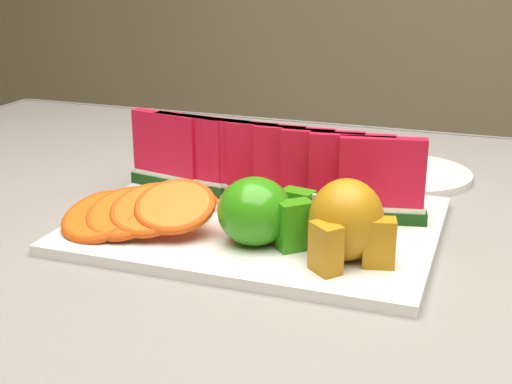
{
  "coord_description": "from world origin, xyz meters",
  "views": [
    {
      "loc": [
        0.2,
        -0.73,
        1.06
      ],
      "look_at": [
        -0.05,
        -0.03,
        0.81
      ],
      "focal_mm": 50.0,
      "sensor_mm": 36.0,
      "label": 1
    }
  ],
  "objects_px": {
    "fork": "(252,176)",
    "side_plate": "(406,174)",
    "pear_cluster": "(347,223)",
    "platter": "(258,225)",
    "apple_cluster": "(262,213)"
  },
  "relations": [
    {
      "from": "platter",
      "to": "side_plate",
      "type": "distance_m",
      "value": 0.28
    },
    {
      "from": "apple_cluster",
      "to": "pear_cluster",
      "type": "bearing_deg",
      "value": -7.62
    },
    {
      "from": "fork",
      "to": "side_plate",
      "type": "bearing_deg",
      "value": 18.97
    },
    {
      "from": "pear_cluster",
      "to": "apple_cluster",
      "type": "bearing_deg",
      "value": 172.38
    },
    {
      "from": "apple_cluster",
      "to": "pear_cluster",
      "type": "relative_size",
      "value": 1.07
    },
    {
      "from": "fork",
      "to": "pear_cluster",
      "type": "bearing_deg",
      "value": -52.87
    },
    {
      "from": "side_plate",
      "to": "fork",
      "type": "height_order",
      "value": "side_plate"
    },
    {
      "from": "platter",
      "to": "apple_cluster",
      "type": "bearing_deg",
      "value": -66.87
    },
    {
      "from": "pear_cluster",
      "to": "fork",
      "type": "bearing_deg",
      "value": 127.13
    },
    {
      "from": "platter",
      "to": "side_plate",
      "type": "xyz_separation_m",
      "value": [
        0.13,
        0.25,
        -0.0
      ]
    },
    {
      "from": "side_plate",
      "to": "fork",
      "type": "distance_m",
      "value": 0.22
    },
    {
      "from": "fork",
      "to": "platter",
      "type": "bearing_deg",
      "value": -68.02
    },
    {
      "from": "platter",
      "to": "fork",
      "type": "xyz_separation_m",
      "value": [
        -0.07,
        0.18,
        -0.0
      ]
    },
    {
      "from": "pear_cluster",
      "to": "side_plate",
      "type": "bearing_deg",
      "value": 87.6
    },
    {
      "from": "pear_cluster",
      "to": "platter",
      "type": "bearing_deg",
      "value": 148.95
    }
  ]
}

